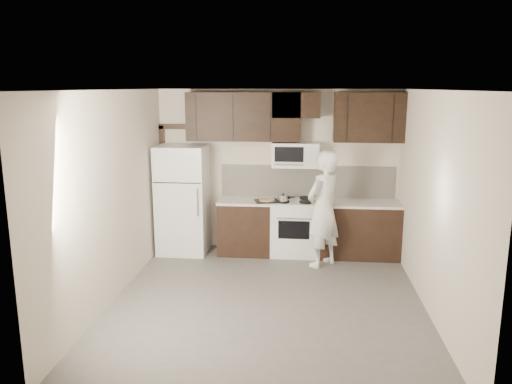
# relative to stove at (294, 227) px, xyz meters

# --- Properties ---
(floor) EXTENTS (4.50, 4.50, 0.00)m
(floor) POSITION_rel_stove_xyz_m (-0.30, -1.94, -0.46)
(floor) COLOR #53504E
(floor) RESTS_ON ground
(back_wall) EXTENTS (4.00, 0.00, 4.00)m
(back_wall) POSITION_rel_stove_xyz_m (-0.30, 0.31, 0.89)
(back_wall) COLOR beige
(back_wall) RESTS_ON ground
(ceiling) EXTENTS (4.50, 4.50, 0.00)m
(ceiling) POSITION_rel_stove_xyz_m (-0.30, -1.94, 2.24)
(ceiling) COLOR white
(ceiling) RESTS_ON back_wall
(counter_run) EXTENTS (2.95, 0.64, 0.91)m
(counter_run) POSITION_rel_stove_xyz_m (0.30, 0.00, -0.00)
(counter_run) COLOR black
(counter_run) RESTS_ON floor
(stove) EXTENTS (0.76, 0.66, 0.94)m
(stove) POSITION_rel_stove_xyz_m (0.00, 0.00, 0.00)
(stove) COLOR silver
(stove) RESTS_ON floor
(backsplash) EXTENTS (2.90, 0.02, 0.54)m
(backsplash) POSITION_rel_stove_xyz_m (0.20, 0.30, 0.72)
(backsplash) COLOR beige
(backsplash) RESTS_ON counter_run
(upper_cabinets) EXTENTS (3.48, 0.35, 0.78)m
(upper_cabinets) POSITION_rel_stove_xyz_m (-0.09, 0.14, 1.82)
(upper_cabinets) COLOR black
(upper_cabinets) RESTS_ON back_wall
(microwave) EXTENTS (0.76, 0.42, 0.40)m
(microwave) POSITION_rel_stove_xyz_m (-0.00, 0.12, 1.19)
(microwave) COLOR silver
(microwave) RESTS_ON upper_cabinets
(refrigerator) EXTENTS (0.80, 0.76, 1.80)m
(refrigerator) POSITION_rel_stove_xyz_m (-1.85, -0.05, 0.44)
(refrigerator) COLOR silver
(refrigerator) RESTS_ON floor
(door_trim) EXTENTS (0.50, 0.08, 2.12)m
(door_trim) POSITION_rel_stove_xyz_m (-2.22, 0.27, 0.79)
(door_trim) COLOR black
(door_trim) RESTS_ON floor
(saucepan) EXTENTS (0.26, 0.16, 0.15)m
(saucepan) POSITION_rel_stove_xyz_m (-0.18, -0.15, 0.51)
(saucepan) COLOR silver
(saucepan) RESTS_ON stove
(baking_tray) EXTENTS (0.45, 0.38, 0.02)m
(baking_tray) POSITION_rel_stove_xyz_m (-0.45, -0.11, 0.46)
(baking_tray) COLOR black
(baking_tray) RESTS_ON counter_run
(pizza) EXTENTS (0.32, 0.32, 0.02)m
(pizza) POSITION_rel_stove_xyz_m (-0.45, -0.11, 0.48)
(pizza) COLOR tan
(pizza) RESTS_ON baking_tray
(person) EXTENTS (0.76, 0.78, 1.80)m
(person) POSITION_rel_stove_xyz_m (0.45, -0.50, 0.44)
(person) COLOR white
(person) RESTS_ON floor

